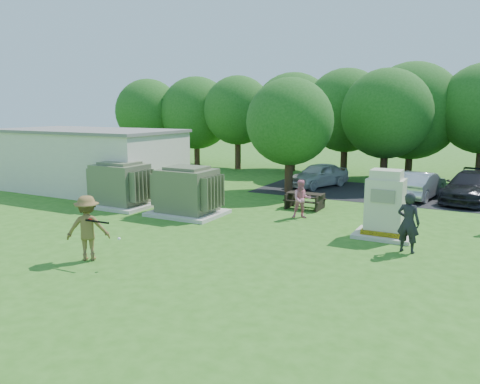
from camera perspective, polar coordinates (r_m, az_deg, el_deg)
The scene contains 16 objects.
ground at distance 15.05m, azimuth -7.19°, elevation -7.30°, with size 120.00×120.00×0.00m, color #2D6619.
service_building at distance 27.04m, azimuth -17.96°, elevation 3.58°, with size 10.00×5.00×3.20m, color beige.
service_building_roof at distance 26.91m, azimuth -18.16°, elevation 7.13°, with size 10.20×5.20×0.15m, color slate.
parking_strip at distance 25.65m, azimuth 24.49°, elevation -0.80°, with size 20.00×6.00×0.01m, color #232326.
transformer_left at distance 22.24m, azimuth -14.35°, elevation 0.77°, with size 3.00×2.40×2.07m.
transformer_right at distance 19.97m, azimuth -6.45°, elevation -0.03°, with size 3.00×2.40×2.07m.
generator_cabinet at distance 17.19m, azimuth 17.25°, elevation -1.85°, with size 1.97×1.61×2.40m.
picnic_table at distance 21.35m, azimuth 7.92°, elevation -0.83°, with size 1.66×1.24×0.71m.
batter at distance 14.71m, azimuth -18.07°, elevation -4.18°, with size 1.27×0.73×1.96m, color brown.
person_by_generator at distance 15.61m, azimuth 19.84°, elevation -3.52°, with size 0.70×0.46×1.93m, color black.
person_at_picnic at distance 19.41m, azimuth 7.52°, elevation -0.87°, with size 0.78×0.61×1.60m, color #D7718C.
car_white at distance 27.26m, azimuth 9.55°, elevation 2.07°, with size 1.63×4.05×1.38m, color silver.
car_silver_a at distance 25.17m, azimuth 21.17°, elevation 0.80°, with size 1.44×4.12×1.36m, color #B8B8BD.
car_dark at distance 25.30m, azimuth 26.31°, elevation 0.57°, with size 2.02×4.98×1.45m, color black.
batting_equipment at distance 14.10m, azimuth -16.82°, elevation -3.75°, with size 1.34×0.16×0.50m.
tree_row at distance 30.92m, azimuth 15.83°, elevation 9.23°, with size 41.30×13.30×7.30m.
Camera 1 is at (8.30, -11.71, 4.53)m, focal length 35.00 mm.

